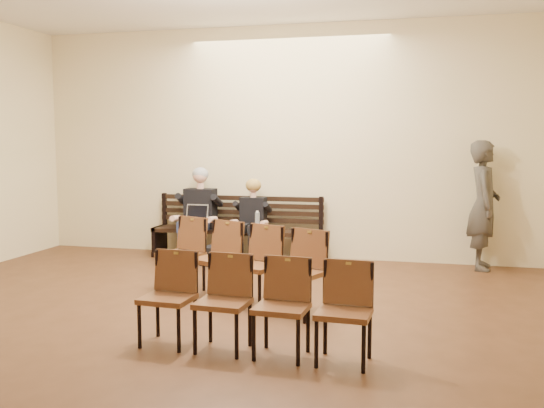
{
  "coord_description": "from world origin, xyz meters",
  "views": [
    {
      "loc": [
        2.01,
        -4.0,
        1.78
      ],
      "look_at": [
        -0.01,
        4.05,
        0.91
      ],
      "focal_mm": 40.0,
      "sensor_mm": 36.0,
      "label": 1
    }
  ],
  "objects": [
    {
      "name": "chair_row_back",
      "position": [
        0.64,
        0.74,
        0.41
      ],
      "size": [
        2.0,
        0.54,
        0.81
      ],
      "primitive_type": "cube",
      "rotation": [
        0.0,
        0.0,
        -0.05
      ],
      "color": "brown",
      "rests_on": "ground"
    },
    {
      "name": "room_walls",
      "position": [
        0.0,
        0.79,
        2.54
      ],
      "size": [
        8.02,
        10.01,
        3.51
      ],
      "color": "beige",
      "rests_on": "ground"
    },
    {
      "name": "laptop",
      "position": [
        -1.27,
        4.32,
        0.57
      ],
      "size": [
        0.37,
        0.31,
        0.25
      ],
      "primitive_type": "cube",
      "rotation": [
        0.0,
        0.0,
        0.13
      ],
      "color": "#BABABE",
      "rests_on": "bench"
    },
    {
      "name": "bag",
      "position": [
        -0.86,
        4.05,
        0.14
      ],
      "size": [
        0.43,
        0.35,
        0.27
      ],
      "primitive_type": "cube",
      "rotation": [
        0.0,
        0.0,
        -0.3
      ],
      "color": "black",
      "rests_on": "ground"
    },
    {
      "name": "water_bottle",
      "position": [
        -0.28,
        4.25,
        0.56
      ],
      "size": [
        0.07,
        0.07,
        0.22
      ],
      "primitive_type": "cylinder",
      "rotation": [
        0.0,
        0.0,
        -0.06
      ],
      "color": "silver",
      "rests_on": "bench"
    },
    {
      "name": "bench",
      "position": [
        -0.72,
        4.65,
        0.23
      ],
      "size": [
        2.6,
        0.9,
        0.45
      ],
      "primitive_type": "cube",
      "color": "black",
      "rests_on": "ground"
    },
    {
      "name": "passerby",
      "position": [
        2.82,
        4.75,
        1.03
      ],
      "size": [
        0.51,
        0.76,
        2.05
      ],
      "primitive_type": "imported",
      "rotation": [
        0.0,
        0.0,
        1.54
      ],
      "color": "#3D3832",
      "rests_on": "ground"
    },
    {
      "name": "ground",
      "position": [
        0.0,
        0.0,
        0.0
      ],
      "size": [
        10.0,
        10.0,
        0.0
      ],
      "primitive_type": "plane",
      "color": "brown",
      "rests_on": "ground"
    },
    {
      "name": "chair_row_front",
      "position": [
        0.02,
        2.24,
        0.44
      ],
      "size": [
        2.16,
        1.27,
        0.88
      ],
      "primitive_type": "cube",
      "rotation": [
        0.0,
        0.0,
        -0.39
      ],
      "color": "brown",
      "rests_on": "ground"
    },
    {
      "name": "seated_man",
      "position": [
        -1.29,
        4.53,
        0.68
      ],
      "size": [
        0.57,
        0.79,
        1.37
      ],
      "primitive_type": null,
      "color": "black",
      "rests_on": "ground"
    },
    {
      "name": "seated_woman",
      "position": [
        -0.45,
        4.53,
        0.54
      ],
      "size": [
        0.46,
        0.64,
        1.07
      ],
      "primitive_type": null,
      "color": "black",
      "rests_on": "ground"
    }
  ]
}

